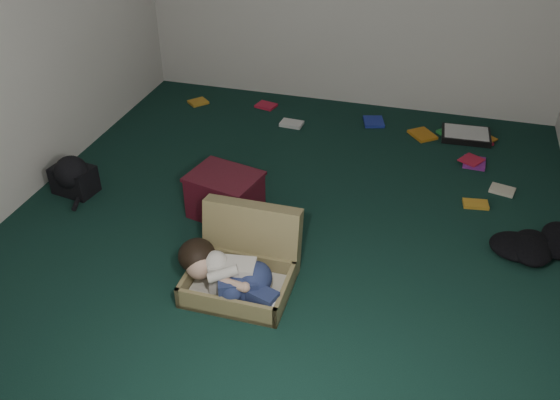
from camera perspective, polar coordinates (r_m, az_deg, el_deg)
The scene contains 9 objects.
floor at distance 4.21m, azimuth 0.56°, elevation -2.86°, with size 4.50×4.50×0.00m, color black.
wall_front at distance 1.81m, azimuth -18.83°, elevation -10.79°, with size 4.50×4.50×0.00m, color white.
suitcase at distance 3.71m, azimuth -3.50°, elevation -6.08°, with size 0.63×0.62×0.46m.
person at distance 3.59m, azimuth -5.00°, elevation -7.02°, with size 0.68×0.33×0.29m.
maroon_bin at distance 4.29m, azimuth -5.31°, elevation 0.51°, with size 0.56×0.48×0.33m.
backpack at distance 4.82m, azimuth -19.21°, elevation 1.95°, with size 0.39×0.31×0.24m, color black, non-canonical shape.
clothing_pile at distance 4.35m, azimuth 23.69°, elevation -3.68°, with size 0.46×0.38×0.15m, color black, non-canonical shape.
paper_tray at distance 5.63m, azimuth 17.47°, elevation 6.00°, with size 0.44×0.34×0.06m.
book_scatter at distance 5.42m, azimuth 10.16°, elevation 5.77°, with size 3.09×1.46×0.02m.
Camera 1 is at (0.88, -3.26, 2.52)m, focal length 38.00 mm.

